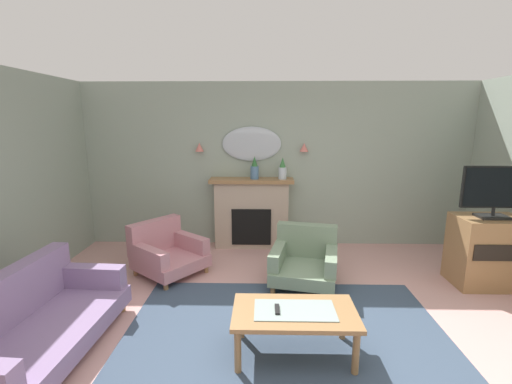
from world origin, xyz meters
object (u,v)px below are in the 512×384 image
Objects in this scene: wall_sconce_left at (199,147)px; wall_sconce_right at (304,147)px; armchair_beside_couch at (166,251)px; armchair_near_fireplace at (305,259)px; wall_mirror at (252,144)px; tv_remote at (277,310)px; fireplace at (252,214)px; tv_flatscreen at (496,191)px; mantel_vase_left at (255,169)px; tv_cabinet at (486,251)px; mantel_vase_right at (283,170)px; floral_couch at (32,323)px; coffee_table at (295,316)px.

wall_sconce_right is at bearing 0.00° from wall_sconce_left.
armchair_near_fireplace is (1.89, -0.24, 0.00)m from armchair_beside_couch.
wall_mirror is 0.85m from wall_sconce_right.
tv_remote is (-0.53, -2.86, -1.21)m from wall_sconce_right.
fireplace is 3.39m from tv_flatscreen.
mantel_vase_left is 3.37m from tv_cabinet.
mantel_vase_left reaches higher than mantel_vase_right.
mantel_vase_left is 0.38× the size of armchair_near_fireplace.
tv_remote is at bearing -100.51° from wall_sconce_right.
mantel_vase_left is 2.61× the size of wall_sconce_left.
mantel_vase_left reaches higher than tv_remote.
armchair_beside_couch is (-1.20, -1.01, -1.01)m from mantel_vase_left.
tv_cabinet is at bearing -19.85° from wall_sconce_left.
wall_mirror is 1.14× the size of tv_flatscreen.
mantel_vase_left is at bearing -7.59° from wall_sconce_left.
armchair_beside_couch is (-2.00, -1.13, -1.35)m from wall_sconce_right.
armchair_beside_couch is (-0.30, -1.13, -1.35)m from wall_sconce_left.
mantel_vase_left is 1.04× the size of mantel_vase_right.
tv_cabinet reaches higher than tv_remote.
tv_remote is at bearing -84.36° from mantel_vase_left.
wall_sconce_right is (0.85, -0.05, -0.05)m from wall_mirror.
fireplace is 1.40× the size of armchair_near_fireplace.
mantel_vase_left is 0.97m from wall_sconce_left.
mantel_vase_left is 0.32× the size of armchair_beside_couch.
wall_mirror is (-0.05, 0.17, 0.39)m from mantel_vase_left.
floral_couch is 3.02m from armchair_near_fireplace.
mantel_vase_left reaches higher than floral_couch.
mantel_vase_left is at bearing 95.64° from tv_remote.
armchair_near_fireplace is (0.42, 1.49, -0.15)m from tv_remote.
wall_mirror is 3.22m from coffee_table.
tv_flatscreen is (2.73, 1.43, 0.79)m from tv_remote.
mantel_vase_right is 1.62m from armchair_near_fireplace.
mantel_vase_right is at bearing -3.24° from fireplace.
tv_flatscreen is (3.05, -1.34, 0.68)m from fireplace.
armchair_beside_couch is at bearing -105.11° from wall_sconce_left.
tv_flatscreen is at bearing 16.65° from floral_couch.
tv_remote is at bearing 1.07° from floral_couch.
wall_mirror is at bearing 90.00° from fireplace.
wall_mirror is 2.13m from armchair_near_fireplace.
wall_sconce_left reaches higher than armchair_beside_couch.
fireplace is 2.79m from tv_remote.
mantel_vase_left is 1.87m from armchair_beside_couch.
wall_mirror is (0.00, 0.14, 1.14)m from fireplace.
mantel_vase_right is 0.42× the size of tv_flatscreen.
tv_remote is 3.09m from tv_cabinet.
mantel_vase_left is 0.38× the size of wall_mirror.
wall_sconce_right reaches higher than armchair_beside_couch.
fireplace is at bearing 176.76° from mantel_vase_right.
armchair_near_fireplace is (0.26, 1.48, -0.08)m from coffee_table.
wall_mirror is 0.55× the size of floral_couch.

